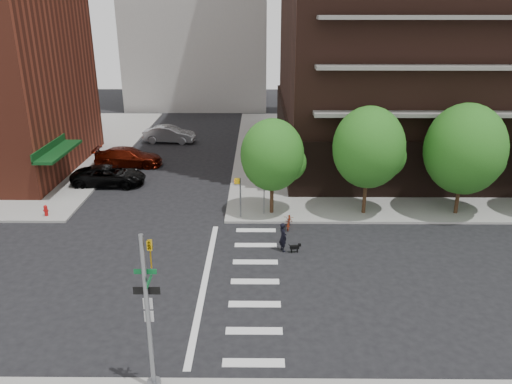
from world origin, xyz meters
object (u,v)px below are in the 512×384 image
Objects in this scene: parked_car_black at (109,176)px; parked_car_maroon at (128,157)px; traffic_signal at (150,327)px; scooter at (289,221)px; parked_car_silver at (169,134)px; fire_hydrant at (46,210)px; dog_walker at (283,237)px.

parked_car_black is 4.76m from parked_car_maroon.
scooter is (5.50, 13.99, -2.26)m from traffic_signal.
parked_car_silver is at bearing -11.48° from parked_car_black.
traffic_signal reaches higher than parked_car_black.
parked_car_maroon is (2.61, 10.97, 0.26)m from fire_hydrant.
parked_car_silver reaches higher than parked_car_maroon.
parked_car_silver is (2.13, 7.84, 0.02)m from parked_car_maroon.
dog_walker is at bearing -151.05° from parked_car_silver.
scooter is (15.53, -1.30, -0.11)m from fire_hydrant.
traffic_signal is 12.09m from dog_walker.
dog_walker is at bearing -16.45° from fire_hydrant.
scooter is 3.20m from dog_walker.
parked_car_black is 0.97× the size of parked_car_maroon.
parked_car_maroon is 19.78m from dog_walker.
parked_car_maroon is at bearing -4.28° from parked_car_black.
traffic_signal reaches higher than scooter.
traffic_signal is at bearing -166.09° from parked_car_silver.
traffic_signal is 18.42m from fire_hydrant.
traffic_signal reaches higher than parked_car_silver.
traffic_signal is at bearing 133.35° from dog_walker.
parked_car_black is (2.30, 6.22, 0.20)m from fire_hydrant.
dog_walker is (15.02, -4.43, 0.29)m from fire_hydrant.
traffic_signal is 1.07× the size of parked_car_maroon.
dog_walker is (4.99, 10.86, -1.86)m from traffic_signal.
parked_car_black is 15.22m from scooter.
parked_car_black reaches higher than fire_hydrant.
parked_car_black is at bearing 28.06° from dog_walker.
parked_car_black is at bearing 157.60° from scooter.
traffic_signal is 27.36m from parked_car_maroon.
dog_walker reaches higher than parked_car_black.
traffic_signal is 15.20m from scooter.
dog_walker is (12.72, -10.65, 0.08)m from parked_car_black.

